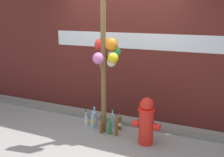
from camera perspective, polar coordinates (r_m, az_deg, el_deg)
ground_plane at (r=4.63m, az=-4.18°, el=-13.06°), size 14.00×14.00×0.00m
building_wall at (r=5.34m, az=2.53°, el=10.09°), size 10.00×0.21×3.48m
curb_strip at (r=5.28m, az=0.18°, el=-8.98°), size 8.00×0.12×0.08m
memorial_post at (r=4.51m, az=-1.29°, el=7.29°), size 0.51×0.51×2.79m
fire_hydrant at (r=4.38m, az=7.40°, el=-9.03°), size 0.46×0.28×0.79m
bottle_0 at (r=4.76m, az=-0.53°, el=-10.36°), size 0.07×0.07×0.33m
bottle_1 at (r=5.00m, az=0.12°, el=-8.90°), size 0.07×0.07×0.37m
bottle_2 at (r=4.69m, az=0.95°, el=-10.46°), size 0.06×0.06×0.39m
bottle_3 at (r=4.99m, az=-4.19°, el=-9.12°), size 0.06×0.06×0.38m
bottle_4 at (r=5.13m, az=-5.59°, el=-8.89°), size 0.06×0.06×0.30m
bottle_5 at (r=4.80m, az=-2.28°, el=-10.35°), size 0.06×0.06×0.31m
bottle_6 at (r=5.08m, az=-3.79°, el=-8.48°), size 0.08×0.08×0.41m
bottle_7 at (r=4.93m, az=1.69°, el=-9.51°), size 0.06×0.06×0.35m
litter_0 at (r=4.91m, az=11.96°, el=-11.62°), size 0.13×0.12×0.01m
litter_1 at (r=5.27m, az=-1.73°, el=-9.48°), size 0.18×0.17×0.01m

